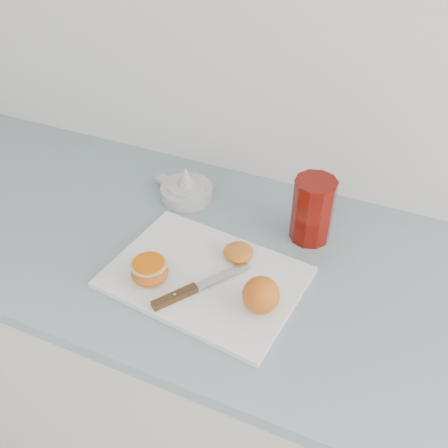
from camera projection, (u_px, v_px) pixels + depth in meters
name	position (u px, v px, depth m)	size (l,w,h in m)	color
counter	(256.00, 387.00, 1.30)	(2.50, 0.64, 0.89)	silver
cutting_board	(205.00, 277.00, 0.99)	(0.37, 0.26, 0.01)	white
whole_orange	(261.00, 295.00, 0.90)	(0.07, 0.07, 0.07)	#DD5217
half_orange	(150.00, 271.00, 0.96)	(0.07, 0.07, 0.05)	#DD5217
squeezed_shell	(238.00, 252.00, 1.01)	(0.06, 0.06, 0.03)	#C56A1D
paring_knife	(184.00, 293.00, 0.94)	(0.13, 0.18, 0.01)	#4D341A
citrus_juicer	(186.00, 189.00, 1.19)	(0.16, 0.12, 0.08)	silver
red_tumbler	(312.00, 212.00, 1.05)	(0.09, 0.09, 0.15)	maroon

